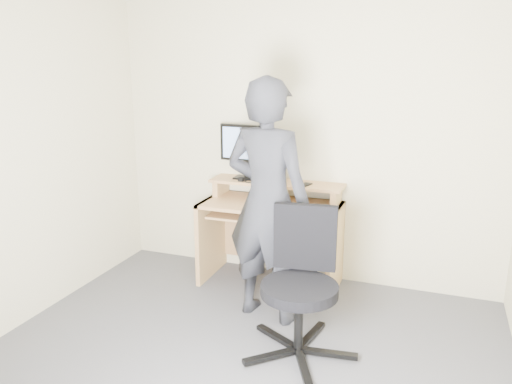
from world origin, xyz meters
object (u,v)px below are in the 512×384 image
Objects in this scene: person at (267,202)px; office_chair at (301,278)px; monitor at (247,147)px; desk at (274,223)px.

office_chair is at bearing 143.31° from person.
office_chair is at bearing -47.88° from monitor.
office_chair is (0.54, -1.03, -0.01)m from desk.
person is (0.45, -0.73, -0.28)m from monitor.
desk is 0.65× the size of person.
desk is 1.16m from office_chair.
desk is 0.72m from monitor.
monitor is at bearing 119.42° from office_chair.
person is at bearing -52.74° from monitor.
monitor is 0.53× the size of office_chair.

